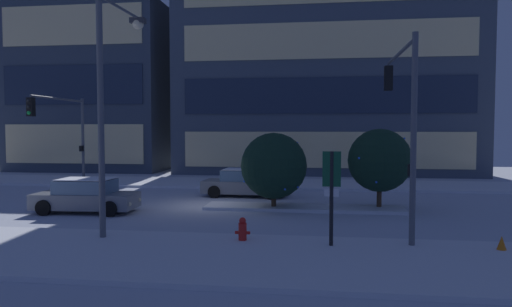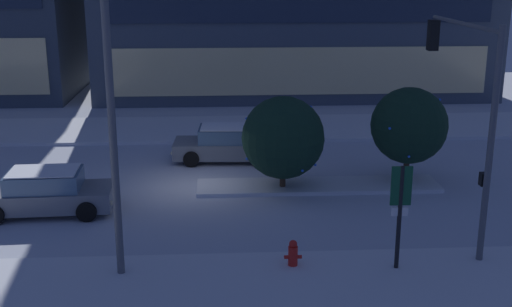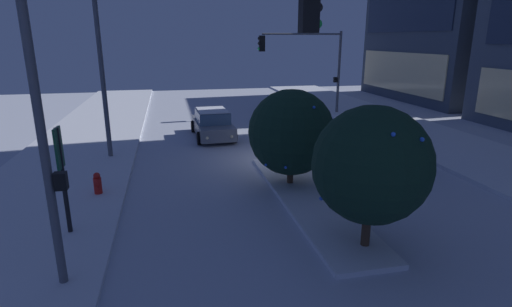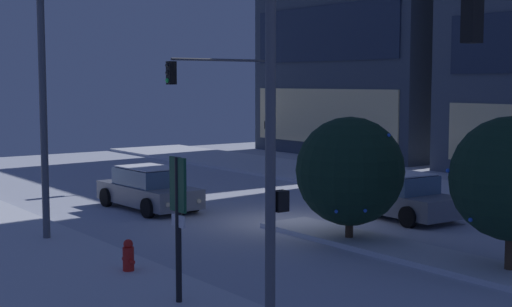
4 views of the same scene
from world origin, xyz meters
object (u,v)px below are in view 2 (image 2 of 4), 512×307
at_px(traffic_light_corner_near_right, 465,88).
at_px(decorated_tree_left_of_median, 409,126).
at_px(parking_info_sign, 400,206).
at_px(decorated_tree_median, 283,138).
at_px(car_near, 45,193).
at_px(street_lamp_arched, 116,76).
at_px(fire_hydrant, 293,256).
at_px(car_far, 229,144).

distance_m(traffic_light_corner_near_right, decorated_tree_left_of_median, 5.41).
bearing_deg(traffic_light_corner_near_right, parking_info_sign, 135.94).
relative_size(parking_info_sign, decorated_tree_median, 0.86).
relative_size(traffic_light_corner_near_right, decorated_tree_median, 1.87).
height_order(car_near, street_lamp_arched, street_lamp_arched).
xyz_separation_m(car_near, decorated_tree_left_of_median, (12.85, 2.40, 1.54)).
height_order(car_near, decorated_tree_median, decorated_tree_median).
distance_m(traffic_light_corner_near_right, fire_hydrant, 6.99).
bearing_deg(fire_hydrant, decorated_tree_median, 86.87).
bearing_deg(parking_info_sign, car_near, 65.32).
height_order(car_far, fire_hydrant, car_far).
xyz_separation_m(car_near, car_far, (6.19, 5.78, 0.00)).
bearing_deg(car_far, street_lamp_arched, 75.68).
relative_size(car_far, traffic_light_corner_near_right, 0.73).
bearing_deg(decorated_tree_median, car_far, 116.09).
distance_m(fire_hydrant, decorated_tree_median, 6.79).
height_order(car_far, parking_info_sign, parking_info_sign).
distance_m(car_near, parking_info_sign, 11.70).
xyz_separation_m(street_lamp_arched, parking_info_sign, (7.34, -1.03, -3.32)).
height_order(car_near, parking_info_sign, parking_info_sign).
xyz_separation_m(car_far, decorated_tree_median, (1.91, -3.90, 1.28)).
height_order(traffic_light_corner_near_right, street_lamp_arched, street_lamp_arched).
height_order(street_lamp_arched, fire_hydrant, street_lamp_arched).
relative_size(car_near, street_lamp_arched, 0.56).
xyz_separation_m(street_lamp_arched, decorated_tree_left_of_median, (9.69, 6.39, -3.00)).
bearing_deg(parking_info_sign, decorated_tree_median, 20.06).
relative_size(car_far, fire_hydrant, 5.50).
height_order(decorated_tree_median, decorated_tree_left_of_median, decorated_tree_left_of_median).
xyz_separation_m(parking_info_sign, decorated_tree_left_of_median, (2.35, 7.41, 0.33)).
bearing_deg(parking_info_sign, decorated_tree_left_of_median, -16.73).
xyz_separation_m(decorated_tree_median, decorated_tree_left_of_median, (4.75, 0.52, 0.26)).
relative_size(car_near, car_far, 0.95).
relative_size(car_far, decorated_tree_left_of_median, 1.30).
xyz_separation_m(street_lamp_arched, decorated_tree_median, (4.93, 5.87, -3.25)).
distance_m(traffic_light_corner_near_right, street_lamp_arched, 9.91).
height_order(car_near, fire_hydrant, car_near).
xyz_separation_m(traffic_light_corner_near_right, fire_hydrant, (-5.20, -2.21, -4.12)).
bearing_deg(car_near, fire_hydrant, -33.61).
xyz_separation_m(car_far, parking_info_sign, (4.31, -10.79, 1.21)).
distance_m(car_near, street_lamp_arched, 6.81).
distance_m(car_near, car_far, 8.47).
bearing_deg(decorated_tree_median, car_near, -166.90).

